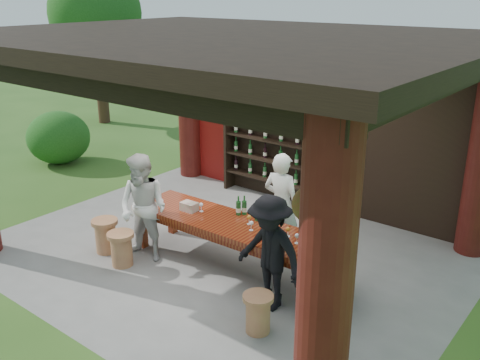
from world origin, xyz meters
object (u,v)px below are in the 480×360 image
Objects in this scene: stool_near_right at (258,312)px; napkin_basket at (189,207)px; tasting_table at (234,230)px; stool_near_left at (121,248)px; guest_man at (270,253)px; wine_shelf at (273,151)px; guest_woman at (143,208)px; stool_far_left at (106,235)px; host at (281,204)px.

stool_near_right is 1.99× the size of napkin_basket.
napkin_basket is at bearing -175.80° from tasting_table.
napkin_basket reaches higher than stool_near_left.
napkin_basket is at bearing 172.07° from guest_man.
guest_man reaches higher than stool_near_left.
napkin_basket is (-0.87, -0.06, 0.18)m from tasting_table.
wine_shelf reaches higher than guest_woman.
guest_woman is at bearing -91.65° from wine_shelf.
guest_man is 6.20× the size of napkin_basket.
stool_far_left is 2.91m from host.
stool_near_right is at bearing -61.61° from guest_man.
guest_woman reaches higher than stool_near_left.
napkin_basket is (-2.14, 1.04, 0.55)m from stool_near_right.
host is 2.17m from guest_woman.
stool_near_left is at bearing -13.89° from stool_far_left.
wine_shelf is 1.33× the size of guest_woman.
guest_woman is at bearing -171.73° from guest_man.
tasting_table is at bearing 14.85° from guest_woman.
tasting_table is at bearing 35.77° from stool_near_left.
wine_shelf reaches higher than stool_near_right.
stool_far_left is (-3.25, 0.21, 0.03)m from stool_near_right.
guest_man is at bearing -27.52° from tasting_table.
host reaches higher than stool_far_left.
stool_far_left is 0.92m from guest_woman.
stool_far_left reaches higher than stool_near_right.
stool_near_left is 0.58m from stool_far_left.
stool_near_left is 0.97× the size of stool_far_left.
wine_shelf reaches higher than stool_near_left.
stool_far_left is (-0.77, -3.64, -0.72)m from wine_shelf.
host reaches higher than tasting_table.
guest_woman is at bearing -154.34° from tasting_table.
stool_near_left is 0.70m from guest_woman.
wine_shelf is at bearing 77.54° from guest_woman.
wine_shelf is at bearing 113.79° from tasting_table.
tasting_table is at bearing 4.20° from napkin_basket.
host reaches higher than napkin_basket.
wine_shelf is at bearing 86.80° from stool_near_left.
guest_man is at bearing -8.71° from guest_woman.
guest_woman is (-0.10, -3.38, -0.15)m from wine_shelf.
guest_woman is (0.67, 0.26, 0.56)m from stool_far_left.
tasting_table is 1.19m from guest_man.
wine_shelf is 4.00m from guest_man.
stool_near_right is at bearing -21.15° from guest_woman.
wine_shelf reaches higher than guest_man.
stool_far_left is at bearing -155.91° from tasting_table.
napkin_basket is at bearing 154.11° from stool_near_right.
guest_woman is at bearing 39.54° from host.
guest_woman reaches higher than stool_far_left.
host is at bearing 71.43° from tasting_table.
stool_far_left is 1.48m from napkin_basket.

